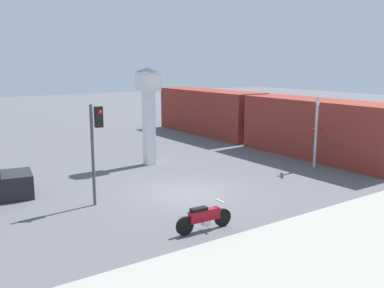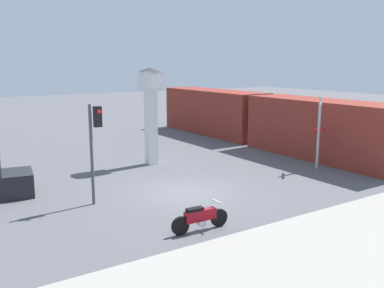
{
  "view_description": "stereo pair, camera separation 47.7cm",
  "coord_description": "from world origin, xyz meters",
  "views": [
    {
      "loc": [
        -9.9,
        -14.73,
        5.5
      ],
      "look_at": [
        0.74,
        0.65,
        1.94
      ],
      "focal_mm": 40.0,
      "sensor_mm": 36.0,
      "label": 1
    },
    {
      "loc": [
        -9.5,
        -14.99,
        5.5
      ],
      "look_at": [
        0.74,
        0.65,
        1.94
      ],
      "focal_mm": 40.0,
      "sensor_mm": 36.0,
      "label": 2
    }
  ],
  "objects": [
    {
      "name": "traffic_light",
      "position": [
        -3.74,
        0.68,
        2.73
      ],
      "size": [
        0.5,
        0.35,
        3.96
      ],
      "color": "#47474C",
      "rests_on": "ground_plane"
    },
    {
      "name": "railroad_crossing_signal",
      "position": [
        8.16,
        -0.14,
        2.06
      ],
      "size": [
        0.9,
        0.82,
        3.78
      ],
      "color": "#B7B7BC",
      "rests_on": "ground_plane"
    },
    {
      "name": "sidewalk_strip",
      "position": [
        0.0,
        -7.89,
        0.05
      ],
      "size": [
        36.0,
        6.0,
        0.1
      ],
      "color": "#9E998E",
      "rests_on": "ground_plane"
    },
    {
      "name": "ground_plane",
      "position": [
        0.0,
        0.0,
        0.0
      ],
      "size": [
        120.0,
        120.0,
        0.0
      ],
      "primitive_type": "plane",
      "color": "#56565B"
    },
    {
      "name": "motorcycle",
      "position": [
        -1.91,
        -3.89,
        0.45
      ],
      "size": [
        2.12,
        0.46,
        0.93
      ],
      "rotation": [
        0.0,
        0.0,
        -0.06
      ],
      "color": "black",
      "rests_on": "ground_plane"
    },
    {
      "name": "clock_tower",
      "position": [
        1.24,
        5.5,
        3.46
      ],
      "size": [
        1.24,
        1.24,
        5.26
      ],
      "color": "white",
      "rests_on": "ground_plane"
    },
    {
      "name": "freight_train",
      "position": [
        10.34,
        6.72,
        1.7
      ],
      "size": [
        2.8,
        21.02,
        3.4
      ],
      "color": "maroon",
      "rests_on": "ground_plane"
    }
  ]
}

